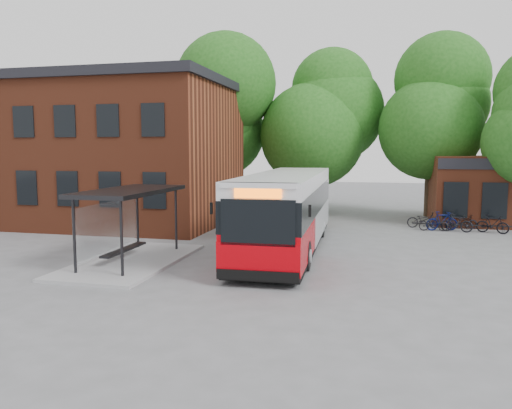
% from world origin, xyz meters
% --- Properties ---
extents(ground, '(100.00, 100.00, 0.00)m').
position_xyz_m(ground, '(0.00, 0.00, 0.00)').
color(ground, slate).
extents(station_building, '(18.40, 10.40, 8.50)m').
position_xyz_m(station_building, '(-13.00, 9.00, 4.25)').
color(station_building, brown).
rests_on(station_building, ground).
extents(bus_shelter, '(3.60, 7.00, 2.90)m').
position_xyz_m(bus_shelter, '(-4.50, -1.00, 1.45)').
color(bus_shelter, black).
rests_on(bus_shelter, ground).
extents(bike_rail, '(5.20, 0.10, 0.38)m').
position_xyz_m(bike_rail, '(9.28, 10.00, 0.19)').
color(bike_rail, black).
rests_on(bike_rail, ground).
extents(tree_0, '(7.92, 7.92, 11.00)m').
position_xyz_m(tree_0, '(-6.00, 16.00, 5.50)').
color(tree_0, '#1D5516').
rests_on(tree_0, ground).
extents(tree_1, '(7.92, 7.92, 10.40)m').
position_xyz_m(tree_1, '(1.00, 17.00, 5.20)').
color(tree_1, '#1D5516').
rests_on(tree_1, ground).
extents(tree_2, '(7.92, 7.92, 11.00)m').
position_xyz_m(tree_2, '(8.00, 16.00, 5.50)').
color(tree_2, '#1D5516').
rests_on(tree_2, ground).
extents(city_bus, '(3.22, 13.30, 3.36)m').
position_xyz_m(city_bus, '(0.93, 3.11, 1.68)').
color(city_bus, '#BF0009').
rests_on(city_bus, ground).
extents(bicycle_0, '(1.79, 0.67, 0.93)m').
position_xyz_m(bicycle_0, '(7.33, 10.76, 0.46)').
color(bicycle_0, black).
rests_on(bicycle_0, ground).
extents(bicycle_1, '(1.81, 0.98, 1.05)m').
position_xyz_m(bicycle_1, '(8.21, 10.02, 0.52)').
color(bicycle_1, '#09124A').
rests_on(bicycle_1, ground).
extents(bicycle_2, '(1.52, 0.54, 0.80)m').
position_xyz_m(bicycle_2, '(7.77, 9.78, 0.40)').
color(bicycle_2, black).
rests_on(bicycle_2, ground).
extents(bicycle_3, '(1.68, 0.79, 0.97)m').
position_xyz_m(bicycle_3, '(8.92, 9.73, 0.49)').
color(bicycle_3, black).
rests_on(bicycle_3, ground).
extents(bicycle_4, '(1.65, 0.89, 0.83)m').
position_xyz_m(bicycle_4, '(9.41, 10.82, 0.41)').
color(bicycle_4, black).
rests_on(bicycle_4, ground).
extents(bicycle_5, '(1.67, 1.10, 0.98)m').
position_xyz_m(bicycle_5, '(10.70, 9.70, 0.49)').
color(bicycle_5, black).
rests_on(bicycle_5, ground).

